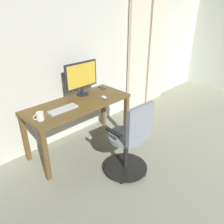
# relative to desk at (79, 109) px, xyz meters

# --- Properties ---
(back_room_partition) EXTENTS (5.75, 0.10, 2.67)m
(back_room_partition) POSITION_rel_desk_xyz_m (-1.07, -0.45, 0.71)
(back_room_partition) COLOR silver
(back_room_partition) RESTS_ON ground
(curtain_left_panel) EXTENTS (0.55, 0.06, 2.48)m
(curtain_left_panel) POSITION_rel_desk_xyz_m (-2.27, -0.34, 0.62)
(curtain_left_panel) COLOR beige
(curtain_left_panel) RESTS_ON ground
(curtain_right_panel) EXTENTS (0.51, 0.06, 2.48)m
(curtain_right_panel) POSITION_rel_desk_xyz_m (-1.67, -0.34, 0.62)
(curtain_right_panel) COLOR beige
(curtain_right_panel) RESTS_ON ground
(desk) EXTENTS (1.47, 0.61, 0.72)m
(desk) POSITION_rel_desk_xyz_m (0.00, 0.00, 0.00)
(desk) COLOR brown
(desk) RESTS_ON ground
(office_chair) EXTENTS (0.56, 0.56, 0.98)m
(office_chair) POSITION_rel_desk_xyz_m (-0.09, 0.87, -0.17)
(office_chair) COLOR black
(office_chair) RESTS_ON ground
(computer_monitor) EXTENTS (0.53, 0.18, 0.48)m
(computer_monitor) POSITION_rel_desk_xyz_m (-0.22, -0.19, 0.37)
(computer_monitor) COLOR #232328
(computer_monitor) RESTS_ON desk
(computer_keyboard) EXTENTS (0.39, 0.13, 0.02)m
(computer_keyboard) POSITION_rel_desk_xyz_m (0.28, 0.06, 0.11)
(computer_keyboard) COLOR #B7BCC1
(computer_keyboard) RESTS_ON desk
(computer_mouse) EXTENTS (0.06, 0.10, 0.04)m
(computer_mouse) POSITION_rel_desk_xyz_m (-0.34, 0.14, 0.12)
(computer_mouse) COLOR silver
(computer_mouse) RESTS_ON desk
(cell_phone_face_up) EXTENTS (0.10, 0.16, 0.01)m
(cell_phone_face_up) POSITION_rel_desk_xyz_m (-0.60, -0.18, 0.10)
(cell_phone_face_up) COLOR #232328
(cell_phone_face_up) RESTS_ON desk
(mug_tea) EXTENTS (0.13, 0.08, 0.10)m
(mug_tea) POSITION_rel_desk_xyz_m (0.61, 0.10, 0.15)
(mug_tea) COLOR white
(mug_tea) RESTS_ON desk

